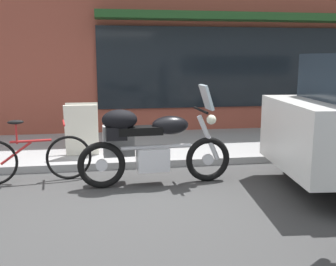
# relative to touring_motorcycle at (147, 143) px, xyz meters

# --- Properties ---
(ground_plane) EXTENTS (80.00, 80.00, 0.00)m
(ground_plane) POSITION_rel_touring_motorcycle_xyz_m (-0.30, -0.52, -0.61)
(ground_plane) COLOR #393939
(touring_motorcycle) EXTENTS (2.17, 0.62, 1.40)m
(touring_motorcycle) POSITION_rel_touring_motorcycle_xyz_m (0.00, 0.00, 0.00)
(touring_motorcycle) COLOR black
(touring_motorcycle) RESTS_ON ground_plane
(parked_bicycle) EXTENTS (1.68, 0.48, 0.92)m
(parked_bicycle) POSITION_rel_touring_motorcycle_xyz_m (-1.62, 0.35, -0.24)
(parked_bicycle) COLOR black
(parked_bicycle) RESTS_ON ground_plane
(sandwich_board_sign) EXTENTS (0.55, 0.40, 0.88)m
(sandwich_board_sign) POSITION_rel_touring_motorcycle_xyz_m (-0.96, 1.41, -0.04)
(sandwich_board_sign) COLOR silver
(sandwich_board_sign) RESTS_ON sidewalk_curb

